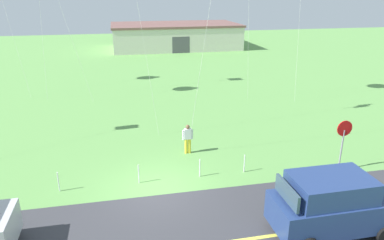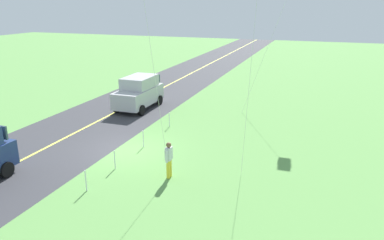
# 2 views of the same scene
# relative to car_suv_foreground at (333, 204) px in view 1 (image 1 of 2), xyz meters

# --- Properties ---
(ground_plane) EXTENTS (120.00, 120.00, 0.10)m
(ground_plane) POSITION_rel_car_suv_foreground_xyz_m (-5.73, 4.20, -1.20)
(ground_plane) COLOR #60994C
(car_suv_foreground) EXTENTS (4.40, 2.12, 2.24)m
(car_suv_foreground) POSITION_rel_car_suv_foreground_xyz_m (0.00, 0.00, 0.00)
(car_suv_foreground) COLOR navy
(car_suv_foreground) RESTS_ON ground
(stop_sign) EXTENTS (0.76, 0.08, 2.56)m
(stop_sign) POSITION_rel_car_suv_foreground_xyz_m (3.04, 4.10, 0.65)
(stop_sign) COLOR gray
(stop_sign) RESTS_ON ground
(person_adult_near) EXTENTS (0.58, 0.22, 1.60)m
(person_adult_near) POSITION_rel_car_suv_foreground_xyz_m (-3.68, 7.52, -0.29)
(person_adult_near) COLOR yellow
(person_adult_near) RESTS_ON ground
(warehouse_distant) EXTENTS (18.36, 10.20, 3.50)m
(warehouse_distant) POSITION_rel_car_suv_foreground_xyz_m (1.63, 43.82, 0.60)
(warehouse_distant) COLOR beige
(warehouse_distant) RESTS_ON ground
(fence_post_0) EXTENTS (0.05, 0.05, 0.90)m
(fence_post_0) POSITION_rel_car_suv_foreground_xyz_m (-9.86, 4.90, -0.70)
(fence_post_0) COLOR silver
(fence_post_0) RESTS_ON ground
(fence_post_1) EXTENTS (0.05, 0.05, 0.90)m
(fence_post_1) POSITION_rel_car_suv_foreground_xyz_m (-6.44, 4.90, -0.70)
(fence_post_1) COLOR silver
(fence_post_1) RESTS_ON ground
(fence_post_2) EXTENTS (0.05, 0.05, 0.90)m
(fence_post_2) POSITION_rel_car_suv_foreground_xyz_m (-3.63, 4.90, -0.70)
(fence_post_2) COLOR silver
(fence_post_2) RESTS_ON ground
(fence_post_3) EXTENTS (0.05, 0.05, 0.90)m
(fence_post_3) POSITION_rel_car_suv_foreground_xyz_m (-1.46, 4.90, -0.70)
(fence_post_3) COLOR silver
(fence_post_3) RESTS_ON ground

